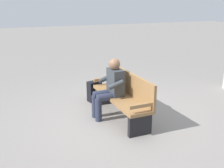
# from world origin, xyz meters

# --- Properties ---
(ground_plane) EXTENTS (40.00, 40.00, 0.00)m
(ground_plane) POSITION_xyz_m (0.00, 0.00, 0.00)
(ground_plane) COLOR gray
(bench_near) EXTENTS (1.81, 0.52, 0.90)m
(bench_near) POSITION_xyz_m (0.00, -0.07, 0.46)
(bench_near) COLOR olive
(bench_near) RESTS_ON ground
(person_seated) EXTENTS (0.58, 0.58, 1.18)m
(person_seated) POSITION_xyz_m (0.12, 0.16, 0.63)
(person_seated) COLOR #33383D
(person_seated) RESTS_ON ground
(backpack) EXTENTS (0.28, 0.34, 0.47)m
(backpack) POSITION_xyz_m (1.09, 0.18, 0.23)
(backpack) COLOR black
(backpack) RESTS_ON ground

